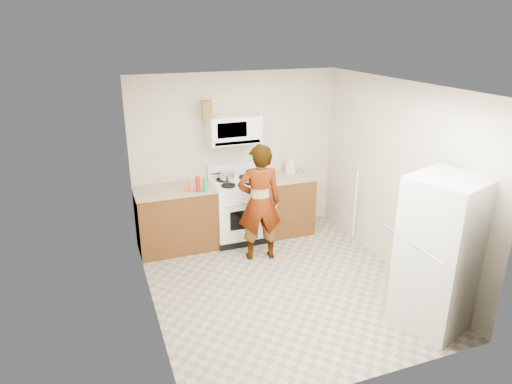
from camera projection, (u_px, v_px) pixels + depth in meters
name	position (u px, v px, depth m)	size (l,w,h in m)	color
floor	(282.00, 285.00, 5.83)	(3.60, 3.60, 0.00)	gray
back_wall	(237.00, 155.00, 6.97)	(3.20, 0.02, 2.50)	beige
right_wall	(396.00, 178.00, 5.92)	(0.02, 3.60, 2.50)	beige
cabinet_left	(176.00, 220.00, 6.65)	(1.12, 0.62, 0.90)	#623017
counter_left	(174.00, 190.00, 6.49)	(1.14, 0.64, 0.04)	tan
cabinet_right	(284.00, 205.00, 7.21)	(0.80, 0.62, 0.90)	#623017
counter_right	(285.00, 177.00, 7.05)	(0.82, 0.64, 0.04)	tan
gas_range	(238.00, 209.00, 6.94)	(0.76, 0.65, 1.13)	white
microwave	(234.00, 129.00, 6.63)	(0.76, 0.38, 0.40)	white
person	(259.00, 203.00, 6.25)	(0.61, 0.40, 1.66)	tan
fridge	(440.00, 253.00, 4.83)	(0.70, 0.70, 1.70)	silver
kettle	(290.00, 166.00, 7.16)	(0.17, 0.17, 0.20)	silver
jug	(207.00, 109.00, 6.35)	(0.14, 0.14, 0.24)	brown
saucepan	(227.00, 175.00, 6.81)	(0.22, 0.22, 0.12)	silver
tray	(253.00, 180.00, 6.76)	(0.25, 0.16, 0.05)	white
bottle_spray	(198.00, 184.00, 6.34)	(0.06, 0.06, 0.22)	#B51D0D
bottle_hot_sauce	(190.00, 187.00, 6.32)	(0.05, 0.05, 0.16)	#E05318
bottle_green_cap	(205.00, 185.00, 6.32)	(0.06, 0.06, 0.20)	green
pot_lid	(199.00, 188.00, 6.49)	(0.22, 0.22, 0.01)	white
broom	(355.00, 206.00, 6.79)	(0.03, 0.03, 1.19)	white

